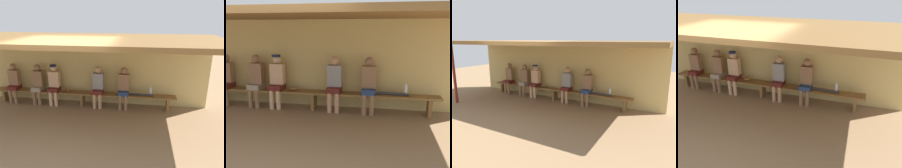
{
  "view_description": "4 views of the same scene",
  "coord_description": "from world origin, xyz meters",
  "views": [
    {
      "loc": [
        1.92,
        -4.9,
        2.96
      ],
      "look_at": [
        1.04,
        1.21,
        0.91
      ],
      "focal_mm": 34.69,
      "sensor_mm": 36.0,
      "label": 1
    },
    {
      "loc": [
        1.69,
        -4.21,
        1.97
      ],
      "look_at": [
        0.66,
        1.31,
        0.73
      ],
      "focal_mm": 39.97,
      "sensor_mm": 36.0,
      "label": 2
    },
    {
      "loc": [
        4.18,
        -5.27,
        2.38
      ],
      "look_at": [
        0.59,
        1.23,
        0.77
      ],
      "focal_mm": 33.41,
      "sensor_mm": 36.0,
      "label": 3
    },
    {
      "loc": [
        2.7,
        -4.09,
        3.2
      ],
      "look_at": [
        0.99,
        1.2,
        0.7
      ],
      "focal_mm": 35.92,
      "sensor_mm": 36.0,
      "label": 4
    }
  ],
  "objects": [
    {
      "name": "dugout_roof",
      "position": [
        0.0,
        0.7,
        2.26
      ],
      "size": [
        8.0,
        2.8,
        0.12
      ],
      "primitive_type": "cube",
      "color": "brown",
      "rests_on": "back_wall"
    },
    {
      "name": "water_bottle_clear",
      "position": [
        2.2,
        1.59,
        0.58
      ],
      "size": [
        0.07,
        0.07,
        0.26
      ],
      "color": "silver",
      "rests_on": "bench"
    },
    {
      "name": "player_in_blue",
      "position": [
        -1.52,
        1.55,
        0.73
      ],
      "size": [
        0.34,
        0.42,
        1.34
      ],
      "color": "gray",
      "rests_on": "ground"
    },
    {
      "name": "player_leftmost",
      "position": [
        -2.38,
        1.55,
        0.73
      ],
      "size": [
        0.34,
        0.42,
        1.34
      ],
      "color": "#591E19",
      "rests_on": "ground"
    },
    {
      "name": "player_in_red",
      "position": [
        0.53,
        1.55,
        0.73
      ],
      "size": [
        0.34,
        0.42,
        1.34
      ],
      "color": "#591E19",
      "rests_on": "ground"
    },
    {
      "name": "baseball_glove_dark_brown",
      "position": [
        -0.53,
        1.58,
        0.51
      ],
      "size": [
        0.28,
        0.23,
        0.09
      ],
      "primitive_type": "ellipsoid",
      "rotation": [
        0.0,
        0.0,
        2.87
      ],
      "color": "brown",
      "rests_on": "bench"
    },
    {
      "name": "player_rightmost",
      "position": [
        1.36,
        1.55,
        0.73
      ],
      "size": [
        0.34,
        0.42,
        1.34
      ],
      "color": "navy",
      "rests_on": "ground"
    },
    {
      "name": "ground_plane",
      "position": [
        0.0,
        0.0,
        0.0
      ],
      "size": [
        24.0,
        24.0,
        0.0
      ],
      "primitive_type": "plane",
      "color": "#8C6D4C"
    },
    {
      "name": "baseball_bat",
      "position": [
        1.92,
        1.55,
        0.49
      ],
      "size": [
        0.75,
        0.12,
        0.07
      ],
      "primitive_type": "cylinder",
      "rotation": [
        0.0,
        1.57,
        -0.07
      ],
      "color": "#333338",
      "rests_on": "bench"
    },
    {
      "name": "bench",
      "position": [
        0.0,
        1.55,
        0.39
      ],
      "size": [
        6.0,
        0.36,
        0.46
      ],
      "color": "brown",
      "rests_on": "ground"
    },
    {
      "name": "back_wall",
      "position": [
        0.0,
        2.0,
        1.1
      ],
      "size": [
        8.0,
        0.2,
        2.2
      ],
      "primitive_type": "cube",
      "color": "tan",
      "rests_on": "ground"
    },
    {
      "name": "player_with_sunglasses",
      "position": [
        -0.95,
        1.55,
        0.75
      ],
      "size": [
        0.34,
        0.42,
        1.34
      ],
      "color": "#591E19",
      "rests_on": "ground"
    }
  ]
}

